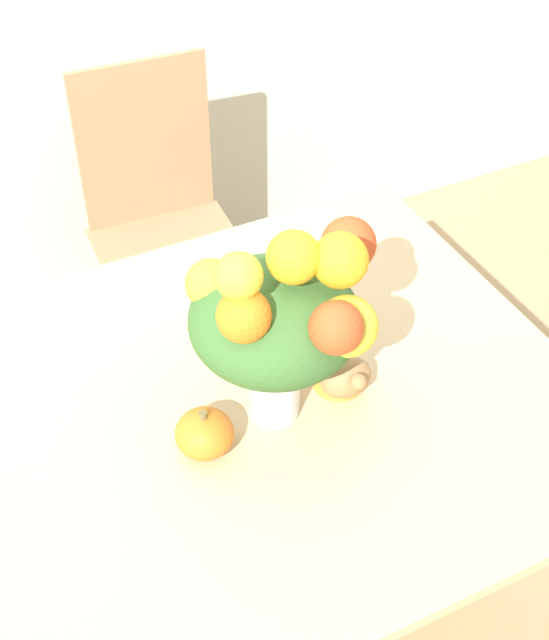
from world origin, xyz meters
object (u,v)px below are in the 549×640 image
turkey_figurine (342,372)px  dining_chair_near_window (164,227)px  pumpkin (205,433)px  flower_vase (282,317)px

turkey_figurine → dining_chair_near_window: dining_chair_near_window is taller
turkey_figurine → dining_chair_near_window: size_ratio=0.15×
pumpkin → dining_chair_near_window: dining_chair_near_window is taller
pumpkin → turkey_figurine: pumpkin is taller
flower_vase → turkey_figurine: flower_vase is taller
flower_vase → dining_chair_near_window: flower_vase is taller
flower_vase → pumpkin: flower_vase is taller
pumpkin → dining_chair_near_window: 1.10m
turkey_figurine → flower_vase: bearing=-176.2°
dining_chair_near_window → turkey_figurine: bearing=-84.8°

